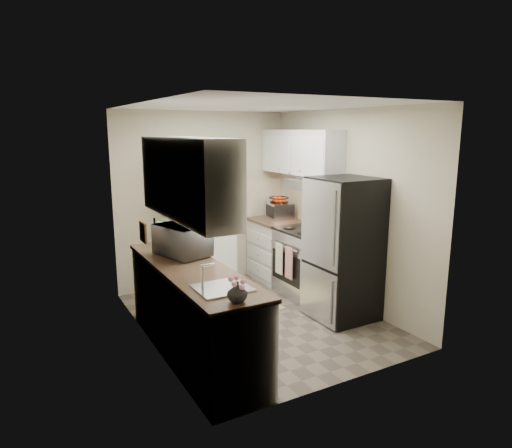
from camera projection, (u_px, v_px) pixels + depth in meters
name	position (u px, v px, depth m)	size (l,w,h in m)	color
ground	(258.00, 319.00, 5.50)	(3.20, 3.20, 0.00)	#665B4C
room_shell	(257.00, 185.00, 5.16)	(2.64, 3.24, 2.52)	beige
pantry_cabinet	(199.00, 221.00, 6.33)	(0.90, 0.55, 2.00)	silver
base_cabinet_left	(193.00, 313.00, 4.58)	(0.60, 2.30, 0.88)	silver
countertop_left	(192.00, 269.00, 4.48)	(0.63, 2.33, 0.04)	brown
base_cabinet_right	(277.00, 251.00, 6.90)	(0.60, 0.80, 0.88)	silver
countertop_right	(277.00, 221.00, 6.81)	(0.63, 0.83, 0.04)	brown
electric_range	(306.00, 262.00, 6.20)	(0.71, 0.78, 1.13)	#B7B7BC
refrigerator	(344.00, 249.00, 5.43)	(0.70, 0.72, 1.70)	#B7B7BC
microwave	(183.00, 240.00, 4.87)	(0.59, 0.40, 0.33)	silver
wine_bottle	(155.00, 233.00, 5.24)	(0.08, 0.08, 0.30)	black
flower_vase	(237.00, 292.00, 3.55)	(0.16, 0.16, 0.17)	white
cutting_board	(167.00, 232.00, 5.37)	(0.02, 0.23, 0.28)	#3F8E32
toaster_oven	(279.00, 210.00, 6.90)	(0.33, 0.42, 0.24)	#BDBCC2
fruit_basket	(279.00, 198.00, 6.84)	(0.30, 0.30, 0.13)	#F5400B
kitchen_mat	(247.00, 302.00, 6.01)	(0.57, 0.91, 0.01)	#C2B87F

